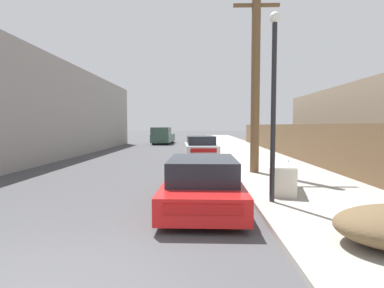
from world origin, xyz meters
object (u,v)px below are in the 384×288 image
at_px(utility_pole, 255,79).
at_px(car_parked_mid, 201,147).
at_px(pickup_truck, 163,136).
at_px(discarded_fridge, 282,177).
at_px(street_lamp, 274,93).
at_px(parked_sports_car_red, 202,183).

bearing_deg(utility_pole, car_parked_mid, 108.07).
height_order(car_parked_mid, pickup_truck, pickup_truck).
xyz_separation_m(discarded_fridge, pickup_truck, (-6.38, 23.51, 0.38)).
bearing_deg(street_lamp, car_parked_mid, 98.77).
xyz_separation_m(pickup_truck, utility_pole, (6.20, -20.06, 2.95)).
distance_m(discarded_fridge, pickup_truck, 24.36).
distance_m(discarded_fridge, street_lamp, 2.65).
bearing_deg(car_parked_mid, discarded_fridge, -81.74).
xyz_separation_m(discarded_fridge, car_parked_mid, (-2.32, 10.03, 0.12)).
relative_size(car_parked_mid, pickup_truck, 0.80).
distance_m(car_parked_mid, street_lamp, 11.60).
distance_m(discarded_fridge, car_parked_mid, 10.30).
height_order(parked_sports_car_red, pickup_truck, pickup_truck).
distance_m(discarded_fridge, utility_pole, 4.79).
bearing_deg(street_lamp, pickup_truck, 103.17).
relative_size(discarded_fridge, street_lamp, 0.42).
relative_size(discarded_fridge, parked_sports_car_red, 0.40).
xyz_separation_m(discarded_fridge, parked_sports_car_red, (-2.30, -1.10, 0.05)).
relative_size(parked_sports_car_red, utility_pole, 0.65).
bearing_deg(pickup_truck, parked_sports_car_red, 101.58).
height_order(parked_sports_car_red, street_lamp, street_lamp).
xyz_separation_m(parked_sports_car_red, pickup_truck, (-4.07, 24.61, 0.33)).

